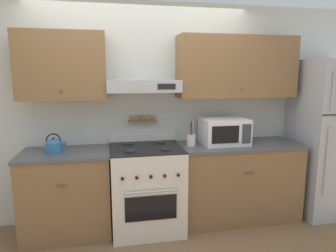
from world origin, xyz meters
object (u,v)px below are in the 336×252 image
Objects in this scene: microwave at (224,131)px; utensil_crock at (191,139)px; tea_kettle at (54,145)px; stove_range at (147,188)px; refrigerator at (328,138)px.

microwave is 1.83× the size of utensil_crock.
tea_kettle is at bearing -180.00° from utensil_crock.
stove_range is 0.74m from utensil_crock.
stove_range is at bearing -175.64° from microwave.
tea_kettle is 0.42× the size of microwave.
refrigerator is 3.64× the size of microwave.
refrigerator is at bearing 0.02° from stove_range.
microwave is (-1.35, 0.07, 0.12)m from refrigerator.
microwave reaches higher than stove_range.
utensil_crock is at bearing 178.29° from refrigerator.
microwave reaches higher than utensil_crock.
tea_kettle is 1.49m from utensil_crock.
refrigerator is at bearing -2.98° from microwave.
utensil_crock is (-1.75, 0.05, 0.05)m from refrigerator.
microwave is at bearing 4.36° from stove_range.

